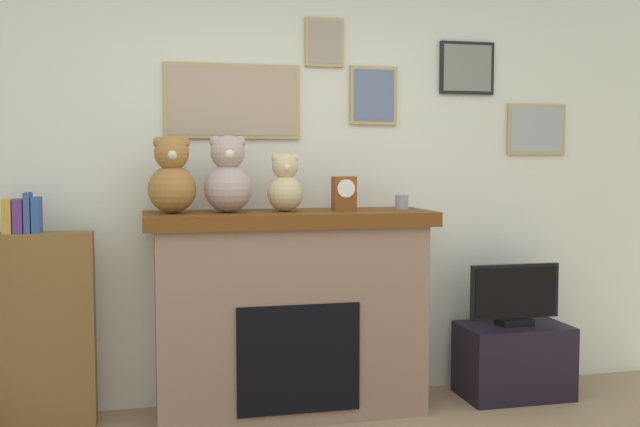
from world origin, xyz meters
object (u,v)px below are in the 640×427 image
television (515,296)px  teddy_bear_brown (285,185)px  fireplace (290,311)px  tv_stand (513,360)px  teddy_bear_tan (228,178)px  teddy_bear_cream (172,179)px  bookshelf (46,325)px  candle_jar (402,202)px  mantel_clock (344,193)px

television → teddy_bear_brown: bearing=179.2°
fireplace → television: 1.39m
tv_stand → teddy_bear_tan: 2.07m
teddy_bear_cream → teddy_bear_brown: teddy_bear_cream is taller
fireplace → tv_stand: size_ratio=2.50×
fireplace → teddy_bear_cream: (-0.65, -0.02, 0.76)m
bookshelf → teddy_bear_brown: bearing=-3.6°
candle_jar → teddy_bear_brown: size_ratio=0.27×
television → teddy_bear_cream: (-2.03, 0.02, 0.72)m
bookshelf → teddy_bear_brown: (1.29, -0.08, 0.74)m
mantel_clock → teddy_bear_cream: teddy_bear_cream is taller
bookshelf → teddy_bear_tan: bearing=-4.8°
bookshelf → teddy_bear_brown: 1.49m
fireplace → tv_stand: (1.39, -0.04, -0.36)m
television → bookshelf: bearing=177.9°
teddy_bear_cream → television: bearing=-0.6°
mantel_clock → teddy_bear_tan: 0.67m
mantel_clock → teddy_bear_brown: bearing=179.8°
mantel_clock → teddy_bear_brown: size_ratio=0.59×
fireplace → teddy_bear_brown: 0.72m
tv_stand → mantel_clock: bearing=179.0°
fireplace → teddy_bear_cream: teddy_bear_cream is taller
fireplace → tv_stand: bearing=-1.5°
mantel_clock → candle_jar: bearing=0.2°
tv_stand → teddy_bear_cream: bearing=179.5°
tv_stand → television: television is taller
fireplace → television: (1.39, -0.04, 0.04)m
tv_stand → candle_jar: size_ratio=7.34×
teddy_bear_tan → teddy_bear_brown: size_ratio=1.29×
bookshelf → candle_jar: size_ratio=14.48×
candle_jar → teddy_bear_tan: (-1.01, -0.00, 0.15)m
fireplace → tv_stand: fireplace is taller
television → teddy_bear_brown: size_ratio=1.74×
candle_jar → teddy_bear_cream: 1.32m
candle_jar → teddy_bear_tan: bearing=-180.0°
bookshelf → teddy_bear_cream: (0.67, -0.08, 0.78)m
mantel_clock → teddy_bear_cream: bearing=180.0°
fireplace → teddy_bear_tan: 0.84m
candle_jar → television: bearing=-1.7°
fireplace → candle_jar: size_ratio=18.33×
bookshelf → tv_stand: (2.70, -0.10, -0.34)m
candle_jar → bookshelf: bearing=177.7°
television → mantel_clock: 1.24m
tv_stand → teddy_bear_cream: size_ratio=1.54×
television → teddy_bear_tan: 1.88m
bookshelf → mantel_clock: 1.78m
bookshelf → tv_stand: size_ratio=1.97×
bookshelf → teddy_bear_brown: teddy_bear_brown is taller
bookshelf → candle_jar: (1.98, -0.08, 0.64)m
mantel_clock → teddy_bear_tan: (-0.66, 0.00, 0.09)m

